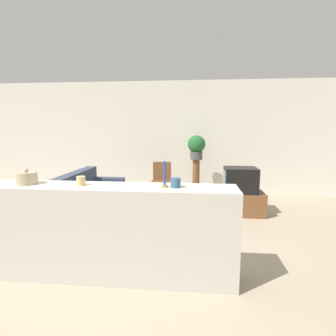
{
  "coord_description": "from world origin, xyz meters",
  "views": [
    {
      "loc": [
        1.0,
        -2.98,
        1.59
      ],
      "look_at": [
        0.53,
        1.83,
        0.85
      ],
      "focal_mm": 28.0,
      "sensor_mm": 36.0,
      "label": 1
    }
  ],
  "objects_px": {
    "couch": "(90,201)",
    "wooden_chair": "(161,180)",
    "potted_plant": "(196,146)",
    "television": "(240,180)",
    "decorative_bowl": "(27,178)"
  },
  "relations": [
    {
      "from": "couch",
      "to": "wooden_chair",
      "type": "xyz_separation_m",
      "value": [
        1.17,
        1.09,
        0.19
      ]
    },
    {
      "from": "couch",
      "to": "potted_plant",
      "type": "bearing_deg",
      "value": 36.74
    },
    {
      "from": "television",
      "to": "wooden_chair",
      "type": "height_order",
      "value": "television"
    },
    {
      "from": "decorative_bowl",
      "to": "wooden_chair",
      "type": "bearing_deg",
      "value": 69.81
    },
    {
      "from": "potted_plant",
      "to": "decorative_bowl",
      "type": "xyz_separation_m",
      "value": [
        -1.82,
        -3.26,
        -0.13
      ]
    },
    {
      "from": "wooden_chair",
      "to": "decorative_bowl",
      "type": "height_order",
      "value": "decorative_bowl"
    },
    {
      "from": "potted_plant",
      "to": "decorative_bowl",
      "type": "bearing_deg",
      "value": -119.17
    },
    {
      "from": "potted_plant",
      "to": "television",
      "type": "bearing_deg",
      "value": -51.86
    },
    {
      "from": "couch",
      "to": "potted_plant",
      "type": "height_order",
      "value": "potted_plant"
    },
    {
      "from": "couch",
      "to": "television",
      "type": "relative_size",
      "value": 2.75
    },
    {
      "from": "decorative_bowl",
      "to": "potted_plant",
      "type": "bearing_deg",
      "value": 60.83
    },
    {
      "from": "couch",
      "to": "potted_plant",
      "type": "distance_m",
      "value": 2.55
    },
    {
      "from": "television",
      "to": "couch",
      "type": "bearing_deg",
      "value": -171.28
    },
    {
      "from": "wooden_chair",
      "to": "potted_plant",
      "type": "bearing_deg",
      "value": 24.17
    },
    {
      "from": "couch",
      "to": "wooden_chair",
      "type": "distance_m",
      "value": 1.61
    }
  ]
}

